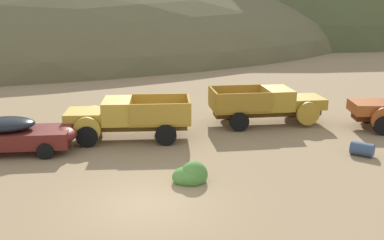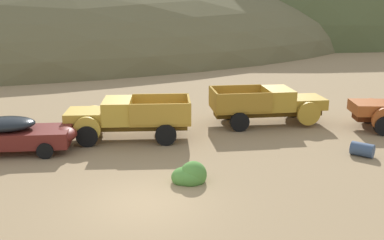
# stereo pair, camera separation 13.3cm
# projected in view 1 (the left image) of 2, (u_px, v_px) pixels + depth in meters

# --- Properties ---
(ground_plane) EXTENTS (300.00, 300.00, 0.00)m
(ground_plane) POSITION_uv_depth(u_px,v_px,m) (145.00, 203.00, 14.24)
(ground_plane) COLOR #937A56
(hill_far_left) EXTENTS (113.09, 78.67, 47.23)m
(hill_far_left) POSITION_uv_depth(u_px,v_px,m) (263.00, 30.00, 90.63)
(hill_far_left) COLOR #4C5633
(hill_far_left) RESTS_ON ground
(car_oxblood) EXTENTS (5.17, 2.43, 1.57)m
(car_oxblood) POSITION_uv_depth(u_px,v_px,m) (17.00, 134.00, 18.68)
(car_oxblood) COLOR maroon
(car_oxblood) RESTS_ON ground
(truck_faded_yellow) EXTENTS (5.98, 3.12, 1.91)m
(truck_faded_yellow) POSITION_uv_depth(u_px,v_px,m) (121.00, 118.00, 20.50)
(truck_faded_yellow) COLOR brown
(truck_faded_yellow) RESTS_ON ground
(truck_mustard) EXTENTS (6.03, 2.75, 1.91)m
(truck_mustard) POSITION_uv_depth(u_px,v_px,m) (273.00, 104.00, 23.03)
(truck_mustard) COLOR #593D12
(truck_mustard) RESTS_ON ground
(oil_drum_tipped) EXTENTS (1.04, 1.06, 0.58)m
(oil_drum_tipped) POSITION_uv_depth(u_px,v_px,m) (362.00, 149.00, 18.45)
(oil_drum_tipped) COLOR #384C6B
(oil_drum_tipped) RESTS_ON ground
(bush_lone_scrub) EXTENTS (0.94, 0.75, 0.88)m
(bush_lone_scrub) POSITION_uv_depth(u_px,v_px,m) (136.00, 121.00, 22.91)
(bush_lone_scrub) COLOR #4C8438
(bush_lone_scrub) RESTS_ON ground
(bush_front_left) EXTENTS (1.29, 0.95, 1.01)m
(bush_front_left) POSITION_uv_depth(u_px,v_px,m) (191.00, 176.00, 15.81)
(bush_front_left) COLOR #4C8438
(bush_front_left) RESTS_ON ground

